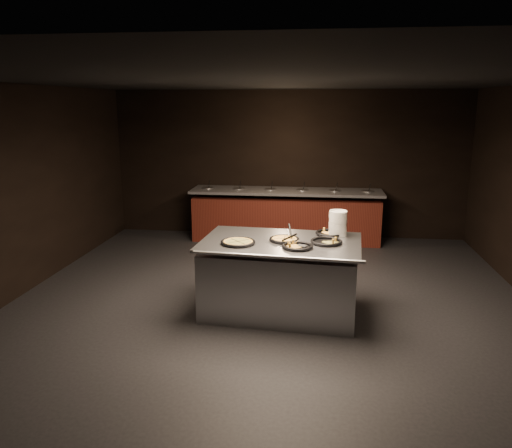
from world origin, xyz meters
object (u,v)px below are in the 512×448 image
at_px(serving_counter, 280,278).
at_px(pan_veggie_whole, 238,242).
at_px(plate_stack, 338,223).
at_px(pan_cheese_whole, 284,239).

distance_m(serving_counter, pan_veggie_whole, 0.76).
relative_size(serving_counter, pan_veggie_whole, 4.82).
bearing_deg(plate_stack, serving_counter, -153.30).
height_order(plate_stack, pan_veggie_whole, plate_stack).
height_order(plate_stack, pan_cheese_whole, plate_stack).
distance_m(pan_veggie_whole, pan_cheese_whole, 0.59).
bearing_deg(serving_counter, pan_veggie_whole, -154.51).
distance_m(plate_stack, pan_cheese_whole, 0.77).
relative_size(serving_counter, plate_stack, 6.38).
bearing_deg(serving_counter, pan_cheese_whole, 14.33).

